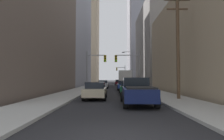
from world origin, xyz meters
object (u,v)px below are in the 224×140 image
sedan_beige (95,90)px  sedan_silver (102,84)px  traffic_signal_near_left (94,64)px  traffic_signal_near_right (128,64)px  sedan_maroon (117,82)px  traffic_signal_far_right (120,72)px  city_bus (124,78)px  sedan_blue (123,85)px  sedan_green (127,88)px  pickup_truck_navy (136,91)px

sedan_beige → sedan_silver: bearing=90.6°
traffic_signal_near_left → traffic_signal_near_right: 5.07m
sedan_maroon → traffic_signal_far_right: size_ratio=0.70×
city_bus → sedan_maroon: bearing=95.3°
sedan_blue → traffic_signal_near_right: bearing=-57.4°
sedan_maroon → traffic_signal_near_left: 24.31m
sedan_blue → sedan_silver: size_ratio=1.01×
city_bus → sedan_maroon: 10.94m
traffic_signal_near_right → traffic_signal_far_right: bearing=89.2°
sedan_maroon → traffic_signal_near_right: size_ratio=0.70×
city_bus → sedan_blue: 11.85m
city_bus → sedan_green: size_ratio=2.72×
city_bus → traffic_signal_far_right: (0.20, 18.67, 2.07)m
sedan_green → sedan_blue: (-0.02, 7.99, 0.00)m
traffic_signal_near_left → traffic_signal_far_right: size_ratio=1.00×
traffic_signal_near_right → city_bus: bearing=89.0°
sedan_green → sedan_maroon: bearing=90.1°
pickup_truck_navy → traffic_signal_far_right: (1.18, 46.89, 3.07)m
city_bus → sedan_maroon: (-1.00, 10.83, -1.16)m
sedan_blue → traffic_signal_near_left: (-4.36, -1.12, 3.23)m
sedan_blue → traffic_signal_far_right: traffic_signal_far_right is taller
sedan_maroon → traffic_signal_near_right: bearing=-88.1°
traffic_signal_near_left → city_bus: bearing=67.6°
city_bus → pickup_truck_navy: 28.25m
sedan_silver → traffic_signal_far_right: bearing=79.5°
pickup_truck_navy → sedan_maroon: 39.05m
sedan_maroon → traffic_signal_near_left: traffic_signal_near_left is taller
sedan_green → sedan_maroon: 30.58m
sedan_green → traffic_signal_near_left: bearing=122.5°
sedan_silver → sedan_maroon: (3.41, 17.06, 0.00)m
traffic_signal_near_right → sedan_silver: bearing=122.1°
traffic_signal_near_left → traffic_signal_far_right: bearing=80.1°
city_bus → sedan_green: (-0.93, -19.75, -1.16)m
sedan_beige → sedan_maroon: (3.20, 35.70, 0.00)m
sedan_silver → pickup_truck_navy: bearing=-81.1°
city_bus → traffic_signal_near_left: 14.08m
sedan_silver → sedan_maroon: same height
city_bus → sedan_silver: (-4.40, -6.23, -1.16)m
sedan_blue → sedan_silver: same height
sedan_green → traffic_signal_near_left: (-4.37, 6.87, 3.23)m
sedan_green → traffic_signal_far_right: (1.13, 38.42, 3.23)m
sedan_beige → traffic_signal_near_right: 13.05m
sedan_beige → traffic_signal_near_left: (-1.10, 11.99, 3.23)m
pickup_truck_navy → sedan_beige: 4.65m
city_bus → sedan_beige: size_ratio=2.74×
pickup_truck_navy → sedan_beige: pickup_truck_navy is taller
sedan_maroon → traffic_signal_near_left: size_ratio=0.70×
traffic_signal_near_left → sedan_beige: bearing=-84.8°
city_bus → traffic_signal_near_right: 13.05m
city_bus → sedan_beige: city_bus is taller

